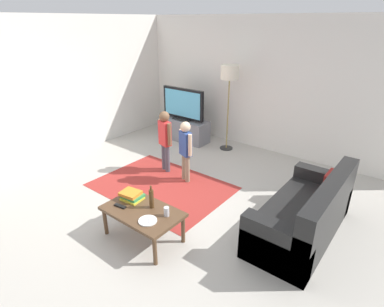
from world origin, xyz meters
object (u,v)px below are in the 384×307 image
object	(u,v)px
book_stack	(132,195)
tv	(183,104)
bottle	(151,198)
tv_remote	(120,206)
soda_can	(167,212)
floor_lamp	(230,77)
child_center	(186,146)
tv_stand	(184,130)
child_near_tv	(165,136)
couch	(308,217)
plate	(148,221)
coffee_table	(143,213)

from	to	relation	value
book_stack	tv	bearing A→B (deg)	117.92
tv	bottle	distance (m)	3.49
tv_remote	soda_can	distance (m)	0.64
floor_lamp	book_stack	bearing A→B (deg)	-81.21
book_stack	child_center	bearing A→B (deg)	100.20
floor_lamp	bottle	size ratio (longest dim) A/B	5.77
tv	soda_can	distance (m)	3.67
tv_stand	tv	world-z (taller)	tv
bottle	floor_lamp	bearing A→B (deg)	105.05
floor_lamp	child_near_tv	bearing A→B (deg)	-101.22
child_near_tv	tv	bearing A→B (deg)	118.06
couch	plate	xyz separation A→B (m)	(-1.40, -1.46, 0.14)
tv	couch	size ratio (longest dim) A/B	0.61
child_center	book_stack	size ratio (longest dim) A/B	3.51
child_near_tv	couch	bearing A→B (deg)	-5.76
tv_stand	tv_remote	world-z (taller)	tv_stand
floor_lamp	tv_remote	bearing A→B (deg)	-81.46
couch	soda_can	xyz separation A→B (m)	(-1.30, -1.24, 0.19)
floor_lamp	tv_remote	size ratio (longest dim) A/B	10.47
plate	coffee_table	bearing A→B (deg)	151.42
child_near_tv	child_center	bearing A→B (deg)	-7.78
soda_can	tv_remote	bearing A→B (deg)	-159.86
child_near_tv	soda_can	bearing A→B (deg)	-46.84
coffee_table	book_stack	xyz separation A→B (m)	(-0.30, 0.10, 0.10)
bottle	soda_can	size ratio (longest dim) A/B	2.57
tv_remote	soda_can	xyz separation A→B (m)	(0.60, 0.22, 0.05)
tv	plate	world-z (taller)	tv
book_stack	bottle	xyz separation A→B (m)	(0.35, 0.02, 0.08)
tv_remote	bottle	bearing A→B (deg)	27.85
book_stack	plate	xyz separation A→B (m)	(0.52, -0.22, -0.04)
tv	floor_lamp	world-z (taller)	floor_lamp
child_center	tv_remote	bearing A→B (deg)	-80.48
tv_stand	child_center	world-z (taller)	child_center
tv_stand	tv_remote	size ratio (longest dim) A/B	7.06
child_center	bottle	distance (m)	1.54
tv_stand	coffee_table	world-z (taller)	tv_stand
floor_lamp	coffee_table	distance (m)	3.50
floor_lamp	coffee_table	bearing A→B (deg)	-76.33
child_near_tv	coffee_table	bearing A→B (deg)	-55.76
floor_lamp	plate	bearing A→B (deg)	-73.26
child_near_tv	book_stack	world-z (taller)	child_near_tv
tv_stand	couch	bearing A→B (deg)	-26.31
floor_lamp	soda_can	size ratio (longest dim) A/B	14.83
floor_lamp	child_center	world-z (taller)	floor_lamp
tv_remote	tv	bearing A→B (deg)	108.35
child_center	book_stack	xyz separation A→B (m)	(0.26, -1.44, -0.17)
child_near_tv	tv_stand	bearing A→B (deg)	117.72
child_near_tv	child_center	distance (m)	0.54
tv	child_center	bearing A→B (deg)	-49.09
child_near_tv	plate	xyz separation A→B (m)	(1.32, -1.73, -0.26)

